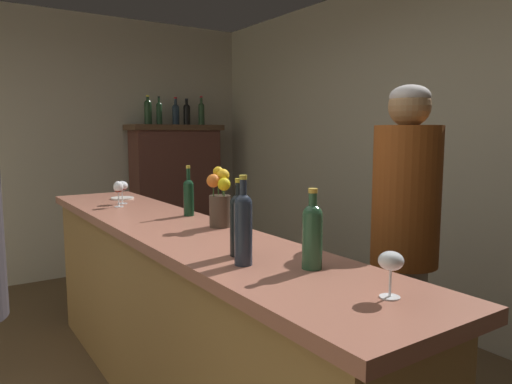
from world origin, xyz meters
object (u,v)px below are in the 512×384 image
display_bottle_midright (187,113)px  bartender (404,249)px  display_cabinet (176,193)px  wine_bottle_merlot (243,225)px  wine_glass_mid (391,263)px  display_bottle_midleft (159,112)px  cheese_plate (122,198)px  wine_glass_rear (122,187)px  wine_bottle_pinot (239,222)px  wine_bottle_malbec (312,233)px  wine_bottle_rose (189,195)px  wine_glass_front (118,189)px  display_bottle_right (201,113)px  bar_counter (179,318)px  flower_arrangement (220,200)px  display_bottle_left (148,111)px  display_bottle_center (176,113)px

display_bottle_midright → bartender: 3.59m
bartender → display_bottle_midright: bearing=-113.1°
display_cabinet → wine_bottle_merlot: 3.68m
wine_glass_mid → display_bottle_midleft: display_bottle_midleft is taller
cheese_plate → wine_glass_rear: bearing=-108.2°
wine_bottle_pinot → wine_bottle_malbec: bearing=-67.9°
wine_bottle_rose → wine_glass_front: 0.60m
wine_glass_mid → display_bottle_right: display_bottle_right is taller
wine_glass_front → bartender: bartender is taller
wine_bottle_merlot → cheese_plate: size_ratio=2.02×
bar_counter → cheese_plate: 1.26m
flower_arrangement → display_bottle_left: (0.70, 2.77, 0.57)m
display_bottle_left → display_bottle_midright: size_ratio=1.06×
flower_arrangement → display_bottle_center: 3.01m
wine_bottle_malbec → wine_glass_front: bearing=93.9°
wine_bottle_pinot → display_bottle_center: size_ratio=1.02×
wine_bottle_merlot → display_bottle_midright: (1.43, 3.44, 0.55)m
wine_glass_mid → bartender: 0.88m
wine_glass_mid → cheese_plate: bearing=89.4°
wine_bottle_rose → display_bottle_midright: (1.14, 2.38, 0.58)m
wine_bottle_rose → cheese_plate: bearing=96.1°
flower_arrangement → bartender: bearing=-49.1°
wine_bottle_malbec → wine_glass_rear: bearing=91.7°
wine_bottle_merlot → display_bottle_midleft: 3.65m
wine_glass_mid → display_bottle_center: bearing=74.1°
bar_counter → wine_bottle_pinot: 0.94m
wine_glass_rear → wine_bottle_malbec: bearing=-88.3°
cheese_plate → wine_bottle_malbec: bearing=-90.5°
wine_bottle_malbec → wine_glass_front: (-0.12, 1.78, -0.01)m
bar_counter → wine_glass_front: size_ratio=18.73×
display_bottle_right → wine_bottle_pinot: bearing=-115.2°
flower_arrangement → display_bottle_center: size_ratio=1.04×
bar_counter → wine_bottle_rose: size_ratio=10.81×
wine_glass_mid → wine_bottle_merlot: bearing=107.6°
display_bottle_right → display_bottle_midright: bearing=-180.0°
wine_bottle_pinot → display_bottle_midleft: size_ratio=1.02×
wine_bottle_merlot → display_bottle_center: size_ratio=1.11×
wine_bottle_malbec → wine_bottle_merlot: bearing=135.1°
wine_bottle_malbec → display_bottle_midleft: (0.93, 3.61, 0.57)m
wine_bottle_malbec → display_bottle_right: bearing=68.3°
cheese_plate → display_bottle_left: (0.78, 1.47, 0.71)m
wine_glass_front → wine_bottle_rose: bearing=-66.8°
bar_counter → wine_bottle_pinot: size_ratio=10.36×
bar_counter → display_bottle_left: 3.02m
display_cabinet → wine_bottle_malbec: display_cabinet is taller
wine_glass_rear → cheese_plate: (0.08, 0.23, -0.11)m
bar_counter → display_bottle_right: display_bottle_right is taller
display_bottle_center → display_bottle_midright: 0.13m
wine_glass_front → cheese_plate: size_ratio=1.03×
bar_counter → display_bottle_midright: size_ratio=11.01×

